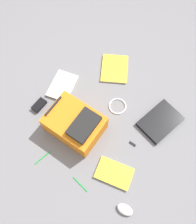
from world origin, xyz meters
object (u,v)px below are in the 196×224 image
at_px(backpack, 75,124).
at_px(laptop, 160,121).
at_px(pen_blue, 80,184).
at_px(book_red, 62,86).
at_px(pen_black, 43,158).
at_px(power_brick, 39,105).
at_px(cable_coil, 117,106).
at_px(usb_stick, 132,144).
at_px(computer_mouse, 125,210).
at_px(book_manual, 115,69).
at_px(book_comic, 114,173).

distance_m(backpack, laptop, 0.65).
bearing_deg(backpack, pen_blue, -137.22).
bearing_deg(book_red, pen_black, -153.23).
height_order(power_brick, pen_blue, power_brick).
distance_m(book_red, cable_coil, 0.48).
distance_m(cable_coil, usb_stick, 0.32).
bearing_deg(backpack, computer_mouse, -111.98).
distance_m(power_brick, pen_blue, 0.69).
xyz_separation_m(laptop, pen_black, (-0.75, 0.53, -0.01)).
height_order(backpack, usb_stick, backpack).
distance_m(book_manual, usb_stick, 0.67).
bearing_deg(usb_stick, power_brick, 103.72).
relative_size(laptop, cable_coil, 2.54).
height_order(pen_blue, usb_stick, same).
height_order(laptop, cable_coil, laptop).
bearing_deg(book_comic, usb_stick, 3.67).
height_order(backpack, power_brick, backpack).
relative_size(book_red, cable_coil, 2.14).
bearing_deg(book_manual, cable_coil, -140.74).
xyz_separation_m(book_red, computer_mouse, (-0.46, -0.94, 0.01)).
bearing_deg(pen_blue, book_comic, -35.71).
bearing_deg(cable_coil, pen_blue, -167.97).
relative_size(cable_coil, pen_black, 1.00).
bearing_deg(cable_coil, computer_mouse, -141.07).
relative_size(cable_coil, pen_blue, 1.01).
height_order(cable_coil, pen_black, cable_coil).
distance_m(laptop, book_red, 0.83).
distance_m(laptop, book_manual, 0.59).
bearing_deg(book_manual, book_comic, -144.65).
distance_m(backpack, usb_stick, 0.45).
height_order(book_manual, pen_black, book_manual).
relative_size(backpack, laptop, 1.14).
height_order(cable_coil, pen_blue, cable_coil).
bearing_deg(power_brick, book_manual, -23.01).
distance_m(book_manual, power_brick, 0.70).
xyz_separation_m(backpack, power_brick, (-0.03, 0.35, -0.08)).
relative_size(computer_mouse, cable_coil, 0.78).
distance_m(backpack, book_manual, 0.62).
height_order(book_manual, pen_blue, book_manual).
relative_size(laptop, power_brick, 3.06).
height_order(book_manual, computer_mouse, computer_mouse).
bearing_deg(book_comic, pen_blue, 144.29).
bearing_deg(pen_black, book_red, 26.77).
xyz_separation_m(backpack, computer_mouse, (-0.25, -0.62, -0.07)).
distance_m(laptop, pen_black, 0.92).
bearing_deg(book_comic, computer_mouse, -127.68).
distance_m(book_comic, usb_stick, 0.26).
relative_size(book_comic, book_red, 0.95).
xyz_separation_m(book_comic, cable_coil, (0.44, 0.28, -0.00)).
bearing_deg(book_red, backpack, -123.67).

